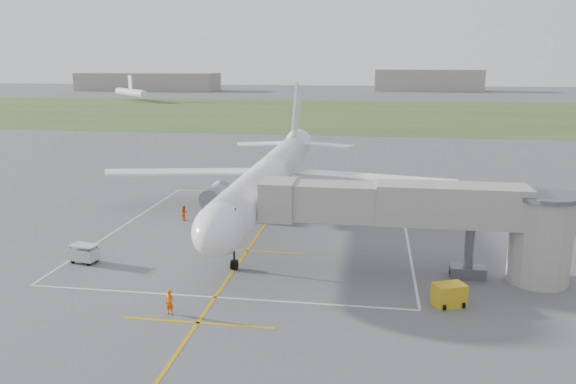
# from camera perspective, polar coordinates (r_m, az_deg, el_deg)

# --- Properties ---
(ground) EXTENTS (700.00, 700.00, 0.00)m
(ground) POSITION_cam_1_polar(r_m,az_deg,el_deg) (58.58, -2.01, -2.85)
(ground) COLOR #515154
(ground) RESTS_ON ground
(grass_strip) EXTENTS (700.00, 120.00, 0.02)m
(grass_strip) POSITION_cam_1_polar(r_m,az_deg,el_deg) (186.33, 5.51, 8.05)
(grass_strip) COLOR #3D5023
(grass_strip) RESTS_ON ground
(apron_markings) EXTENTS (28.20, 60.00, 0.01)m
(apron_markings) POSITION_cam_1_polar(r_m,az_deg,el_deg) (53.11, -3.18, -4.54)
(apron_markings) COLOR #C3900B
(apron_markings) RESTS_ON ground
(airliner) EXTENTS (38.93, 46.75, 13.52)m
(airliner) POSITION_cam_1_polar(r_m,az_deg,el_deg) (58.25, -1.91, 1.51)
(airliner) COLOR white
(airliner) RESTS_ON ground
(jet_bridge) EXTENTS (23.40, 5.00, 7.20)m
(jet_bridge) POSITION_cam_1_polar(r_m,az_deg,el_deg) (43.64, 15.20, -2.42)
(jet_bridge) COLOR gray
(jet_bridge) RESTS_ON ground
(gpu_unit) EXTENTS (2.42, 2.08, 1.54)m
(gpu_unit) POSITION_cam_1_polar(r_m,az_deg,el_deg) (39.84, 16.06, -10.03)
(gpu_unit) COLOR gold
(gpu_unit) RESTS_ON ground
(baggage_cart) EXTENTS (2.41, 1.73, 1.53)m
(baggage_cart) POSITION_cam_1_polar(r_m,az_deg,el_deg) (49.04, -20.00, -5.89)
(baggage_cart) COLOR #B3B3B3
(baggage_cart) RESTS_ON ground
(ramp_worker_nose) EXTENTS (0.67, 0.50, 1.67)m
(ramp_worker_nose) POSITION_cam_1_polar(r_m,az_deg,el_deg) (37.89, -11.94, -10.90)
(ramp_worker_nose) COLOR #DB5706
(ramp_worker_nose) RESTS_ON ground
(ramp_worker_wing) EXTENTS (0.96, 0.94, 1.57)m
(ramp_worker_wing) POSITION_cam_1_polar(r_m,az_deg,el_deg) (59.29, -10.50, -2.08)
(ramp_worker_wing) COLOR #DB5106
(ramp_worker_wing) RESTS_ON ground
(distant_hangars) EXTENTS (345.00, 49.00, 12.00)m
(distant_hangars) POSITION_cam_1_polar(r_m,az_deg,el_deg) (321.83, 4.05, 11.07)
(distant_hangars) COLOR gray
(distant_hangars) RESTS_ON ground
(distant_aircraft) EXTENTS (216.66, 47.00, 8.85)m
(distant_aircraft) POSITION_cam_1_polar(r_m,az_deg,el_deg) (238.60, 7.44, 9.94)
(distant_aircraft) COLOR white
(distant_aircraft) RESTS_ON ground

